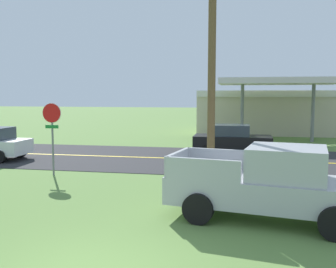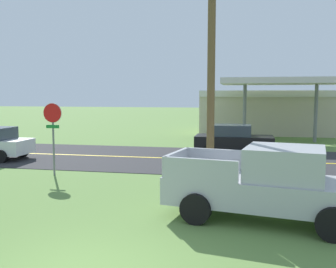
% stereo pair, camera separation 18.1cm
% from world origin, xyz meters
% --- Properties ---
extents(road_asphalt, '(140.00, 8.00, 0.02)m').
position_xyz_m(road_asphalt, '(0.00, 13.00, 0.01)').
color(road_asphalt, '#2B2B2D').
rests_on(road_asphalt, ground).
extents(road_centre_line, '(126.00, 0.20, 0.01)m').
position_xyz_m(road_centre_line, '(0.00, 13.00, 0.02)').
color(road_centre_line, gold).
rests_on(road_centre_line, road_asphalt).
extents(stop_sign, '(0.80, 0.08, 2.95)m').
position_xyz_m(stop_sign, '(-4.78, 8.08, 2.03)').
color(stop_sign, slate).
rests_on(stop_sign, ground).
extents(utility_pole, '(1.65, 0.26, 8.51)m').
position_xyz_m(utility_pole, '(1.72, 6.70, 4.52)').
color(utility_pole, brown).
rests_on(utility_pole, ground).
extents(gas_station, '(12.00, 11.50, 4.40)m').
position_xyz_m(gas_station, '(5.21, 27.29, 1.94)').
color(gas_station, beige).
rests_on(gas_station, ground).
extents(pickup_silver_parked_on_lawn, '(5.46, 2.91, 1.96)m').
position_xyz_m(pickup_silver_parked_on_lawn, '(3.49, 3.97, 0.96)').
color(pickup_silver_parked_on_lawn, '#A8AAAF').
rests_on(pickup_silver_parked_on_lawn, ground).
extents(car_black_far_lane, '(4.20, 2.00, 1.64)m').
position_xyz_m(car_black_far_lane, '(2.24, 15.00, 0.83)').
color(car_black_far_lane, black).
rests_on(car_black_far_lane, ground).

